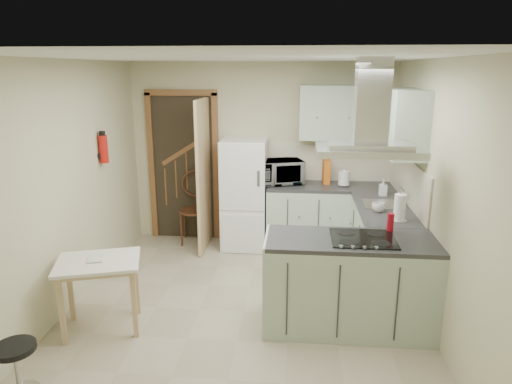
# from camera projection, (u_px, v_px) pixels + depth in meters

# --- Properties ---
(floor) EXTENTS (4.20, 4.20, 0.00)m
(floor) POSITION_uv_depth(u_px,v_px,m) (244.00, 311.00, 4.67)
(floor) COLOR tan
(floor) RESTS_ON ground
(ceiling) EXTENTS (4.20, 4.20, 0.00)m
(ceiling) POSITION_uv_depth(u_px,v_px,m) (242.00, 57.00, 4.02)
(ceiling) COLOR silver
(ceiling) RESTS_ON back_wall
(back_wall) EXTENTS (3.60, 0.00, 3.60)m
(back_wall) POSITION_uv_depth(u_px,v_px,m) (261.00, 154.00, 6.36)
(back_wall) COLOR #BFBA94
(back_wall) RESTS_ON floor
(left_wall) EXTENTS (0.00, 4.20, 4.20)m
(left_wall) POSITION_uv_depth(u_px,v_px,m) (62.00, 189.00, 4.50)
(left_wall) COLOR #BFBA94
(left_wall) RESTS_ON floor
(right_wall) EXTENTS (0.00, 4.20, 4.20)m
(right_wall) POSITION_uv_depth(u_px,v_px,m) (437.00, 199.00, 4.18)
(right_wall) COLOR #BFBA94
(right_wall) RESTS_ON floor
(doorway) EXTENTS (1.10, 0.12, 2.10)m
(doorway) POSITION_uv_depth(u_px,v_px,m) (184.00, 167.00, 6.48)
(doorway) COLOR brown
(doorway) RESTS_ON floor
(fridge) EXTENTS (0.60, 0.60, 1.50)m
(fridge) POSITION_uv_depth(u_px,v_px,m) (244.00, 194.00, 6.22)
(fridge) COLOR white
(fridge) RESTS_ON floor
(counter_back) EXTENTS (1.08, 0.60, 0.90)m
(counter_back) POSITION_uv_depth(u_px,v_px,m) (307.00, 217.00, 6.22)
(counter_back) COLOR #9EB2A0
(counter_back) RESTS_ON floor
(counter_right) EXTENTS (0.60, 1.95, 0.90)m
(counter_right) POSITION_uv_depth(u_px,v_px,m) (378.00, 236.00, 5.50)
(counter_right) COLOR #9EB2A0
(counter_right) RESTS_ON floor
(splashback) EXTENTS (1.68, 0.02, 0.50)m
(splashback) POSITION_uv_depth(u_px,v_px,m) (330.00, 163.00, 6.29)
(splashback) COLOR beige
(splashback) RESTS_ON counter_back
(wall_cabinet_back) EXTENTS (0.85, 0.35, 0.70)m
(wall_cabinet_back) POSITION_uv_depth(u_px,v_px,m) (332.00, 113.00, 5.95)
(wall_cabinet_back) COLOR #9EB2A0
(wall_cabinet_back) RESTS_ON back_wall
(wall_cabinet_right) EXTENTS (0.35, 0.90, 0.70)m
(wall_cabinet_right) POSITION_uv_depth(u_px,v_px,m) (403.00, 122.00, 4.86)
(wall_cabinet_right) COLOR #9EB2A0
(wall_cabinet_right) RESTS_ON right_wall
(peninsula) EXTENTS (1.55, 0.65, 0.90)m
(peninsula) POSITION_uv_depth(u_px,v_px,m) (349.00, 284.00, 4.29)
(peninsula) COLOR #9EB2A0
(peninsula) RESTS_ON floor
(hob) EXTENTS (0.58, 0.50, 0.01)m
(hob) POSITION_uv_depth(u_px,v_px,m) (363.00, 238.00, 4.16)
(hob) COLOR black
(hob) RESTS_ON peninsula
(extractor_hood) EXTENTS (0.90, 0.55, 0.10)m
(extractor_hood) POSITION_uv_depth(u_px,v_px,m) (369.00, 150.00, 3.95)
(extractor_hood) COLOR silver
(extractor_hood) RESTS_ON ceiling
(sink) EXTENTS (0.45, 0.40, 0.01)m
(sink) POSITION_uv_depth(u_px,v_px,m) (383.00, 204.00, 5.21)
(sink) COLOR silver
(sink) RESTS_ON counter_right
(fire_extinguisher) EXTENTS (0.10, 0.10, 0.32)m
(fire_extinguisher) POSITION_uv_depth(u_px,v_px,m) (104.00, 149.00, 5.30)
(fire_extinguisher) COLOR #B2140F
(fire_extinguisher) RESTS_ON left_wall
(drop_leaf_table) EXTENTS (0.87, 0.75, 0.70)m
(drop_leaf_table) POSITION_uv_depth(u_px,v_px,m) (101.00, 295.00, 4.29)
(drop_leaf_table) COLOR #DCB887
(drop_leaf_table) RESTS_ON floor
(bentwood_chair) EXTENTS (0.45, 0.45, 0.93)m
(bentwood_chair) POSITION_uv_depth(u_px,v_px,m) (194.00, 211.00, 6.44)
(bentwood_chair) COLOR #4F2C1A
(bentwood_chair) RESTS_ON floor
(stool) EXTENTS (0.37, 0.37, 0.42)m
(stool) POSITION_uv_depth(u_px,v_px,m) (17.00, 369.00, 3.44)
(stool) COLOR black
(stool) RESTS_ON floor
(microwave) EXTENTS (0.67, 0.56, 0.32)m
(microwave) POSITION_uv_depth(u_px,v_px,m) (280.00, 172.00, 6.14)
(microwave) COLOR black
(microwave) RESTS_ON counter_back
(kettle) EXTENTS (0.20, 0.20, 0.22)m
(kettle) POSITION_uv_depth(u_px,v_px,m) (344.00, 178.00, 6.01)
(kettle) COLOR white
(kettle) RESTS_ON counter_back
(cereal_box) EXTENTS (0.10, 0.22, 0.33)m
(cereal_box) POSITION_uv_depth(u_px,v_px,m) (326.00, 171.00, 6.17)
(cereal_box) COLOR #CD5D18
(cereal_box) RESTS_ON counter_back
(soap_bottle) EXTENTS (0.10, 0.10, 0.20)m
(soap_bottle) POSITION_uv_depth(u_px,v_px,m) (383.00, 187.00, 5.57)
(soap_bottle) COLOR #B5B7C2
(soap_bottle) RESTS_ON counter_right
(paper_towel) EXTENTS (0.12, 0.12, 0.29)m
(paper_towel) POSITION_uv_depth(u_px,v_px,m) (400.00, 207.00, 4.62)
(paper_towel) COLOR white
(paper_towel) RESTS_ON counter_right
(cup) EXTENTS (0.17, 0.17, 0.11)m
(cup) POSITION_uv_depth(u_px,v_px,m) (378.00, 207.00, 4.94)
(cup) COLOR silver
(cup) RESTS_ON counter_right
(red_bottle) EXTENTS (0.08, 0.08, 0.18)m
(red_bottle) POSITION_uv_depth(u_px,v_px,m) (390.00, 223.00, 4.33)
(red_bottle) COLOR #B30F21
(red_bottle) RESTS_ON peninsula
(book) EXTENTS (0.19, 0.22, 0.09)m
(book) POSITION_uv_depth(u_px,v_px,m) (87.00, 256.00, 4.20)
(book) COLOR #95313C
(book) RESTS_ON drop_leaf_table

